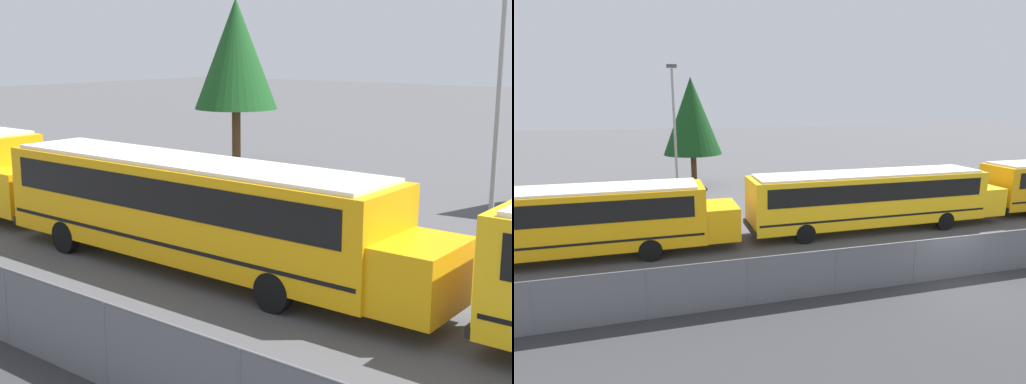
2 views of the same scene
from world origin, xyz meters
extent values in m
plane|color=#4C4C4F|center=(0.00, 0.00, 0.00)|extent=(200.00, 200.00, 0.00)
cube|color=#9EA0A5|center=(0.00, 0.00, 0.81)|extent=(113.94, 0.03, 1.62)
cube|color=slate|center=(0.00, -0.01, 0.81)|extent=(113.94, 0.01, 1.62)
cylinder|color=slate|center=(0.00, 0.00, 1.62)|extent=(113.94, 0.05, 0.05)
cylinder|color=slate|center=(-13.86, 0.00, 0.81)|extent=(0.07, 0.07, 1.62)
cylinder|color=slate|center=(-10.78, 0.00, 0.81)|extent=(0.07, 0.07, 1.62)
cylinder|color=slate|center=(-7.70, 0.00, 0.81)|extent=(0.07, 0.07, 1.62)
cylinder|color=slate|center=(-4.62, 0.00, 0.81)|extent=(0.07, 0.07, 1.62)
cylinder|color=slate|center=(-1.54, 0.00, 0.81)|extent=(0.07, 0.07, 1.62)
cylinder|color=slate|center=(1.54, 0.00, 0.81)|extent=(0.07, 0.07, 1.62)
cube|color=orange|center=(-14.61, 5.93, 1.71)|extent=(12.41, 2.49, 2.46)
cube|color=black|center=(-14.61, 5.93, 2.25)|extent=(11.42, 2.53, 0.88)
cube|color=black|center=(-14.61, 5.93, 1.02)|extent=(12.16, 2.52, 0.10)
cube|color=orange|center=(-7.65, 5.93, 1.21)|extent=(1.49, 2.29, 1.47)
cube|color=silver|center=(-14.61, 5.93, 2.98)|extent=(11.79, 2.24, 0.10)
cylinder|color=black|center=(-10.76, 7.06, 0.48)|extent=(0.96, 0.28, 0.96)
cylinder|color=black|center=(-10.76, 4.81, 0.48)|extent=(0.96, 0.28, 0.96)
cube|color=yellow|center=(0.03, 6.20, 1.71)|extent=(12.41, 2.49, 2.46)
cube|color=black|center=(0.03, 6.20, 2.25)|extent=(11.42, 2.53, 0.88)
cube|color=black|center=(0.03, 6.20, 1.02)|extent=(12.16, 2.52, 0.10)
cube|color=yellow|center=(6.98, 6.20, 1.21)|extent=(1.49, 2.29, 1.47)
cube|color=black|center=(-6.22, 6.20, 0.63)|extent=(0.12, 2.49, 0.24)
cube|color=silver|center=(0.03, 6.20, 2.98)|extent=(11.79, 2.24, 0.10)
cylinder|color=black|center=(3.88, 7.33, 0.48)|extent=(0.96, 0.28, 0.96)
cylinder|color=black|center=(3.88, 5.08, 0.48)|extent=(0.96, 0.28, 0.96)
cylinder|color=black|center=(-3.82, 7.33, 0.48)|extent=(0.96, 0.28, 0.96)
cylinder|color=black|center=(-3.82, 5.08, 0.48)|extent=(0.96, 0.28, 0.96)
cube|color=black|center=(8.30, 6.64, 0.63)|extent=(0.12, 2.49, 0.24)
cylinder|color=black|center=(10.71, 7.77, 0.48)|extent=(0.96, 0.28, 0.96)
cylinder|color=gray|center=(-9.17, 13.87, 4.23)|extent=(0.16, 0.16, 8.46)
cube|color=#47474C|center=(-9.17, 13.87, 8.61)|extent=(0.60, 0.24, 0.20)
cylinder|color=#51381E|center=(-7.60, 19.94, 1.29)|extent=(0.44, 0.44, 2.58)
cone|color=#144219|center=(-7.60, 19.94, 5.49)|extent=(4.48, 4.48, 5.83)
camera|label=1|loc=(-1.40, -7.48, 5.97)|focal=50.00mm
camera|label=2|loc=(-10.20, -11.59, 6.40)|focal=28.00mm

